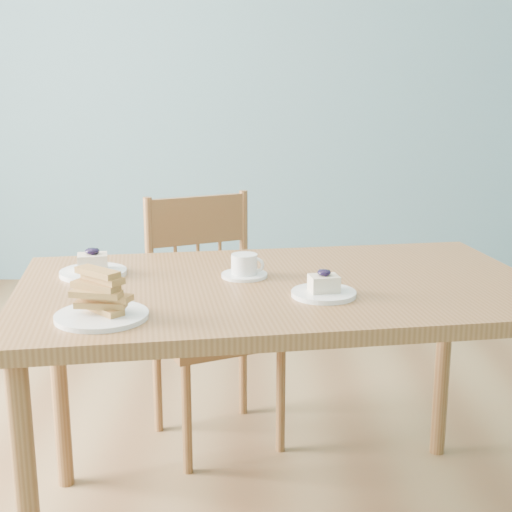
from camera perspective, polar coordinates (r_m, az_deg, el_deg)
room at (r=1.87m, az=-7.46°, el=17.59°), size 5.01×5.01×2.71m
dining_table at (r=1.86m, az=1.93°, el=-4.26°), size 1.44×0.96×0.72m
dining_chair at (r=2.44m, az=-3.54°, el=-5.09°), size 0.50×0.50×0.85m
cheesecake_plate_near at (r=1.73m, az=5.44°, el=-2.66°), size 0.16×0.16×0.07m
cheesecake_plate_far at (r=1.96m, az=-12.91°, el=-0.95°), size 0.18×0.18×0.07m
coffee_cup at (r=1.89m, az=-0.91°, el=-0.90°), size 0.12×0.12×0.06m
biscotti_plate at (r=1.59m, az=-12.30°, el=-3.65°), size 0.20×0.20×0.11m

